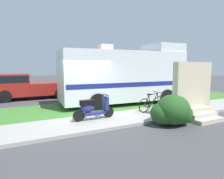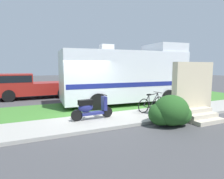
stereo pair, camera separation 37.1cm
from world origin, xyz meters
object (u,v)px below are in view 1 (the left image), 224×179
bicycle (151,103)px  bottle_green (189,106)px  scooter (93,108)px  bottle_spare (182,108)px  motorhome_rv (124,75)px  pickup_truck_near (25,85)px

bicycle → bottle_green: bearing=-11.5°
bicycle → scooter: bearing=-178.3°
bicycle → bottle_green: 2.07m
bottle_spare → bottle_green: bearing=17.0°
motorhome_rv → bottle_green: 3.89m
scooter → bicycle: size_ratio=1.06×
scooter → bottle_spare: size_ratio=6.65×
scooter → pickup_truck_near: bearing=105.8°
scooter → bottle_green: size_ratio=5.75×
pickup_truck_near → bottle_spare: (6.40, -7.77, -0.70)m
motorhome_rv → scooter: (-3.07, -2.73, -1.11)m
scooter → bicycle: 2.99m
motorhome_rv → pickup_truck_near: bearing=138.6°
scooter → bicycle: scooter is taller
bottle_green → bottle_spare: size_ratio=1.16×
motorhome_rv → scooter: 4.26m
bicycle → bottle_spare: (1.36, -0.61, -0.26)m
motorhome_rv → pickup_truck_near: size_ratio=1.31×
motorhome_rv → bottle_green: motorhome_rv is taller
scooter → bottle_green: 5.02m
motorhome_rv → scooter: bearing=-138.4°
motorhome_rv → bicycle: 2.90m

